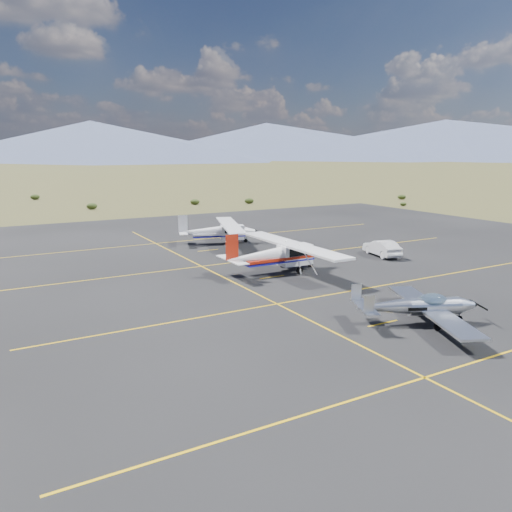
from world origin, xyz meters
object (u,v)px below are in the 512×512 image
object	(u,v)px
aircraft_low_wing	(420,306)
aircraft_plain	(219,231)
sedan	(382,248)
aircraft_cessna	(278,254)

from	to	relation	value
aircraft_low_wing	aircraft_plain	distance (m)	25.45
sedan	aircraft_plain	bearing A→B (deg)	-39.31
aircraft_low_wing	aircraft_cessna	size ratio (longest dim) A/B	0.70
sedan	aircraft_cessna	bearing A→B (deg)	15.24
aircraft_cessna	sedan	world-z (taller)	aircraft_cessna
aircraft_low_wing	aircraft_cessna	world-z (taller)	aircraft_cessna
aircraft_cessna	aircraft_plain	world-z (taller)	aircraft_cessna
aircraft_plain	sedan	bearing A→B (deg)	-32.37
aircraft_cessna	sedan	bearing A→B (deg)	3.39
aircraft_plain	sedan	distance (m)	15.28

